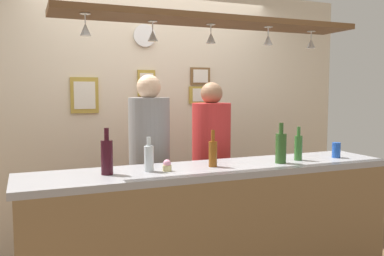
{
  "coord_description": "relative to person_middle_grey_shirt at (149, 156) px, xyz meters",
  "views": [
    {
      "loc": [
        -1.25,
        -2.94,
        1.57
      ],
      "look_at": [
        0.0,
        0.1,
        1.26
      ],
      "focal_mm": 38.41,
      "sensor_mm": 36.0,
      "label": 1
    }
  ],
  "objects": [
    {
      "name": "hanging_wineglass_left",
      "position": [
        -0.13,
        -0.57,
        0.91
      ],
      "size": [
        0.07,
        0.07,
        0.13
      ],
      "color": "silver",
      "rests_on": "overhead_glass_rack"
    },
    {
      "name": "picture_frame_upper_small",
      "position": [
        0.78,
        0.74,
        0.69
      ],
      "size": [
        0.22,
        0.02,
        0.18
      ],
      "color": "brown",
      "rests_on": "back_wall"
    },
    {
      "name": "bottle_wine_dark_red",
      "position": [
        -0.47,
        -0.66,
        0.12
      ],
      "size": [
        0.08,
        0.08,
        0.3
      ],
      "color": "#380F19",
      "rests_on": "bar_counter"
    },
    {
      "name": "hanging_wineglass_center_left",
      "position": [
        0.28,
        -0.6,
        0.91
      ],
      "size": [
        0.07,
        0.07,
        0.13
      ],
      "color": "silver",
      "rests_on": "overhead_glass_rack"
    },
    {
      "name": "bottle_beer_amber_tall",
      "position": [
        0.27,
        -0.67,
        0.11
      ],
      "size": [
        0.06,
        0.06,
        0.26
      ],
      "color": "brown",
      "rests_on": "bar_counter"
    },
    {
      "name": "bottle_beer_green_import",
      "position": [
        0.99,
        -0.68,
        0.11
      ],
      "size": [
        0.06,
        0.06,
        0.26
      ],
      "color": "#336B2D",
      "rests_on": "bar_counter"
    },
    {
      "name": "overhead_glass_rack",
      "position": [
        0.29,
        -0.61,
        1.03
      ],
      "size": [
        2.2,
        0.36,
        0.04
      ],
      "primitive_type": "cube",
      "color": "brown"
    },
    {
      "name": "picture_frame_crest",
      "position": [
        0.19,
        0.74,
        0.61
      ],
      "size": [
        0.18,
        0.02,
        0.26
      ],
      "color": "#B29338",
      "rests_on": "back_wall"
    },
    {
      "name": "bottle_soda_clear",
      "position": [
        -0.2,
        -0.67,
        0.1
      ],
      "size": [
        0.06,
        0.06,
        0.23
      ],
      "color": "silver",
      "rests_on": "bar_counter"
    },
    {
      "name": "person_middle_grey_shirt",
      "position": [
        0.0,
        0.0,
        0.0
      ],
      "size": [
        0.34,
        0.34,
        1.69
      ],
      "color": "#2D334C",
      "rests_on": "ground_plane"
    },
    {
      "name": "cupcake",
      "position": [
        -0.08,
        -0.7,
        0.04
      ],
      "size": [
        0.06,
        0.06,
        0.08
      ],
      "color": "beige",
      "rests_on": "bar_counter"
    },
    {
      "name": "hanging_wineglass_center_right",
      "position": [
        1.15,
        -0.58,
        0.91
      ],
      "size": [
        0.07,
        0.07,
        0.13
      ],
      "color": "silver",
      "rests_on": "overhead_glass_rack"
    },
    {
      "name": "picture_frame_lower_pair",
      "position": [
        0.8,
        0.74,
        0.49
      ],
      "size": [
        0.3,
        0.02,
        0.18
      ],
      "color": "#B29338",
      "rests_on": "back_wall"
    },
    {
      "name": "bottle_champagne_green",
      "position": [
        0.79,
        -0.73,
        0.12
      ],
      "size": [
        0.08,
        0.08,
        0.3
      ],
      "color": "#2D5623",
      "rests_on": "bar_counter"
    },
    {
      "name": "wall_clock",
      "position": [
        0.18,
        0.74,
        1.08
      ],
      "size": [
        0.22,
        0.03,
        0.22
      ],
      "primitive_type": "cylinder",
      "rotation": [
        1.57,
        0.0,
        0.0
      ],
      "color": "white",
      "rests_on": "back_wall"
    },
    {
      "name": "person_right_red_shirt",
      "position": [
        0.57,
        0.0,
        -0.04
      ],
      "size": [
        0.34,
        0.34,
        1.63
      ],
      "color": "#2D334C",
      "rests_on": "ground_plane"
    },
    {
      "name": "hanging_wineglass_center",
      "position": [
        0.72,
        -0.65,
        0.91
      ],
      "size": [
        0.07,
        0.07,
        0.13
      ],
      "color": "silver",
      "rests_on": "overhead_glass_rack"
    },
    {
      "name": "picture_frame_caricature",
      "position": [
        -0.42,
        0.74,
        0.5
      ],
      "size": [
        0.26,
        0.02,
        0.34
      ],
      "color": "#B29338",
      "rests_on": "back_wall"
    },
    {
      "name": "bar_counter",
      "position": [
        0.29,
        -0.82,
        -0.33
      ],
      "size": [
        2.7,
        0.55,
        1.03
      ],
      "color": "#99999E",
      "rests_on": "ground_plane"
    },
    {
      "name": "hanging_wineglass_far_left",
      "position": [
        -0.59,
        -0.68,
        0.91
      ],
      "size": [
        0.07,
        0.07,
        0.13
      ],
      "color": "silver",
      "rests_on": "overhead_glass_rack"
    },
    {
      "name": "drink_can",
      "position": [
        1.34,
        -0.69,
        0.07
      ],
      "size": [
        0.07,
        0.07,
        0.12
      ],
      "primitive_type": "cylinder",
      "color": "#1E4CB2",
      "rests_on": "bar_counter"
    },
    {
      "name": "back_wall",
      "position": [
        0.29,
        0.79,
        0.28
      ],
      "size": [
        4.4,
        0.06,
        2.6
      ],
      "primitive_type": "cube",
      "color": "beige",
      "rests_on": "ground_plane"
    }
  ]
}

